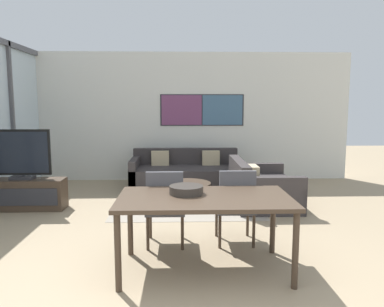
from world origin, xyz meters
name	(u,v)px	position (x,y,z in m)	size (l,w,h in m)	color
wall_back	(184,117)	(0.01, 5.43, 1.40)	(7.33, 0.09, 2.80)	silver
area_rug	(187,204)	(0.03, 3.32, 0.00)	(2.39, 1.96, 0.01)	gray
tv_console	(24,194)	(-2.60, 3.09, 0.25)	(1.31, 0.40, 0.49)	#423326
television	(21,155)	(-2.60, 3.09, 0.88)	(0.92, 0.20, 0.80)	#2D2D33
sofa_main	(186,174)	(0.03, 4.67, 0.26)	(2.19, 1.00, 0.75)	#383333
sofa_side	(259,189)	(1.24, 3.25, 0.26)	(1.00, 1.44, 0.75)	#383333
coffee_table	(187,188)	(0.03, 3.32, 0.28)	(0.81, 0.81, 0.37)	#423326
dining_table	(204,204)	(0.16, 0.78, 0.70)	(1.73, 0.96, 0.77)	#423326
dining_chair_left	(165,204)	(-0.26, 1.44, 0.52)	(0.46, 0.46, 0.92)	#4C4C51
dining_chair_centre	(236,203)	(0.58, 1.47, 0.52)	(0.46, 0.46, 0.92)	#4C4C51
fruit_bowl	(186,189)	(-0.02, 0.90, 0.82)	(0.35, 0.35, 0.09)	#332D28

